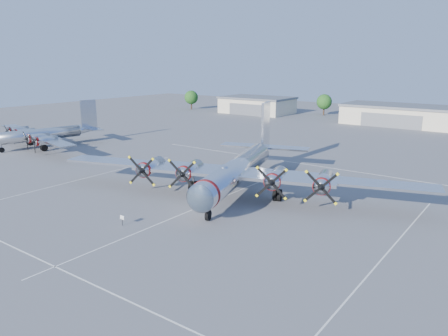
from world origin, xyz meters
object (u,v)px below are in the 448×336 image
Objects in this scene: info_placard at (122,219)px; hangar_center at (398,115)px; tree_far_west at (191,97)px; tree_west at (324,102)px; bomber_west at (44,147)px; main_bomber_b29 at (239,192)px; hangar_west at (257,105)px.

hangar_center is at bearing 88.65° from info_placard.
tree_far_west is at bearing -176.76° from hangar_center.
tree_west reaches higher than bomber_west.
tree_far_west is at bearing 127.03° from info_placard.
info_placard is at bearing -10.95° from bomber_west.
tree_west is at bearing 162.18° from hangar_center.
hangar_center reaches higher than main_bomber_b29.
hangar_center reaches higher than info_placard.
info_placard is (22.25, -102.19, -3.43)m from tree_west.
main_bomber_b29 is at bearing -59.43° from hangar_west.
hangar_west reaches higher than main_bomber_b29.
tree_west reaches higher than main_bomber_b29.
bomber_west is (21.30, -70.71, -4.22)m from tree_far_west.
tree_far_west is at bearing 118.79° from bomber_west.
tree_west reaches higher than hangar_center.
main_bomber_b29 is 49.09m from bomber_west.
main_bomber_b29 is (25.35, -84.80, -4.22)m from tree_west.
tree_far_west reaches higher than hangar_center.
main_bomber_b29 is at bearing 9.59° from bomber_west.
bomber_west is (-3.70, -74.68, -2.71)m from hangar_west.
hangar_center is 70.13m from tree_far_west.
hangar_center is at bearing 73.24° from main_bomber_b29.
info_placard is at bearing -53.29° from tree_far_west.
info_placard is (42.25, -94.16, -1.93)m from hangar_west.
main_bomber_b29 is at bearing -89.74° from hangar_center.
hangar_west is at bearing 114.49° from info_placard.
bomber_west is (-23.70, -82.71, -4.22)m from tree_west.
tree_west is at bearing 102.61° from info_placard.
hangar_west is at bearing -158.11° from tree_west.
info_placard is (-3.09, -17.40, 0.79)m from main_bomber_b29.
tree_far_west reaches higher than bomber_west.
main_bomber_b29 is at bearing -73.36° from tree_west.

